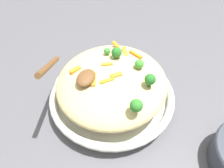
{
  "coord_description": "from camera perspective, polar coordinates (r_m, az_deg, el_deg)",
  "views": [
    {
      "loc": [
        -0.33,
        -0.11,
        0.44
      ],
      "look_at": [
        0.0,
        0.0,
        0.07
      ],
      "focal_mm": 32.51,
      "sensor_mm": 36.0,
      "label": 1
    }
  ],
  "objects": [
    {
      "name": "carrot_piece_5",
      "position": [
        0.46,
        -5.15,
        1.29
      ],
      "size": [
        0.04,
        0.02,
        0.01
      ],
      "primitive_type": "cube",
      "rotation": [
        0.0,
        0.0,
        0.32
      ],
      "color": "orange",
      "rests_on": "pasta_mound"
    },
    {
      "name": "carrot_piece_0",
      "position": [
        0.57,
        1.04,
        11.03
      ],
      "size": [
        0.03,
        0.03,
        0.01
      ],
      "primitive_type": "cube",
      "rotation": [
        0.0,
        0.0,
        3.95
      ],
      "color": "orange",
      "rests_on": "pasta_mound"
    },
    {
      "name": "broccoli_floret_4",
      "position": [
        0.45,
        10.66,
        1.21
      ],
      "size": [
        0.03,
        0.03,
        0.03
      ],
      "color": "#205B1C",
      "rests_on": "pasta_mound"
    },
    {
      "name": "ground_plane",
      "position": [
        0.56,
        -0.0,
        -4.74
      ],
      "size": [
        2.4,
        2.4,
        0.0
      ],
      "primitive_type": "plane",
      "color": "#4C4C51"
    },
    {
      "name": "carrot_piece_2",
      "position": [
        0.5,
        -10.3,
        3.97
      ],
      "size": [
        0.03,
        0.02,
        0.01
      ],
      "primitive_type": "cube",
      "rotation": [
        0.0,
        0.0,
        5.74
      ],
      "color": "orange",
      "rests_on": "pasta_mound"
    },
    {
      "name": "broccoli_floret_3",
      "position": [
        0.51,
        1.29,
        8.83
      ],
      "size": [
        0.03,
        0.03,
        0.03
      ],
      "color": "#205B1C",
      "rests_on": "pasta_mound"
    },
    {
      "name": "broccoli_floret_1",
      "position": [
        0.53,
        -1.39,
        9.2
      ],
      "size": [
        0.02,
        0.02,
        0.02
      ],
      "color": "#377928",
      "rests_on": "pasta_mound"
    },
    {
      "name": "serving_bowl",
      "position": [
        0.54,
        -0.0,
        -3.18
      ],
      "size": [
        0.33,
        0.33,
        0.04
      ],
      "color": "silver",
      "rests_on": "ground_plane"
    },
    {
      "name": "pasta_mound",
      "position": [
        0.5,
        -0.0,
        0.68
      ],
      "size": [
        0.29,
        0.27,
        0.07
      ],
      "primitive_type": "ellipsoid",
      "color": "#D1BA7A",
      "rests_on": "serving_bowl"
    },
    {
      "name": "carrot_piece_7",
      "position": [
        0.54,
        3.67,
        9.13
      ],
      "size": [
        0.04,
        0.03,
        0.01
      ],
      "primitive_type": "cube",
      "rotation": [
        0.0,
        0.0,
        0.47
      ],
      "color": "orange",
      "rests_on": "pasta_mound"
    },
    {
      "name": "carrot_piece_4",
      "position": [
        0.54,
        6.66,
        8.23
      ],
      "size": [
        0.02,
        0.04,
        0.01
      ],
      "primitive_type": "cube",
      "rotation": [
        0.0,
        0.0,
        1.12
      ],
      "color": "orange",
      "rests_on": "pasta_mound"
    },
    {
      "name": "carrot_piece_1",
      "position": [
        0.46,
        -1.25,
        0.84
      ],
      "size": [
        0.03,
        0.03,
        0.01
      ],
      "primitive_type": "cube",
      "rotation": [
        0.0,
        0.0,
        2.3
      ],
      "color": "orange",
      "rests_on": "pasta_mound"
    },
    {
      "name": "broccoli_floret_0",
      "position": [
        0.49,
        7.67,
        5.54
      ],
      "size": [
        0.02,
        0.02,
        0.03
      ],
      "color": "#377928",
      "rests_on": "pasta_mound"
    },
    {
      "name": "carrot_piece_6",
      "position": [
        0.47,
        1.17,
        2.47
      ],
      "size": [
        0.03,
        0.03,
        0.01
      ],
      "primitive_type": "cube",
      "rotation": [
        0.0,
        0.0,
        5.44
      ],
      "color": "orange",
      "rests_on": "pasta_mound"
    },
    {
      "name": "serving_spoon",
      "position": [
        0.45,
        -10.95,
        2.95
      ],
      "size": [
        0.14,
        0.12,
        0.1
      ],
      "color": "brown",
      "rests_on": "pasta_mound"
    },
    {
      "name": "broccoli_floret_2",
      "position": [
        0.4,
        6.84,
        -6.06
      ],
      "size": [
        0.03,
        0.03,
        0.03
      ],
      "color": "#296820",
      "rests_on": "pasta_mound"
    },
    {
      "name": "carrot_piece_3",
      "position": [
        0.49,
        -1.37,
        5.55
      ],
      "size": [
        0.02,
        0.03,
        0.01
      ],
      "primitive_type": "cube",
      "rotation": [
        0.0,
        0.0,
        5.19
      ],
      "color": "orange",
      "rests_on": "pasta_mound"
    }
  ]
}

